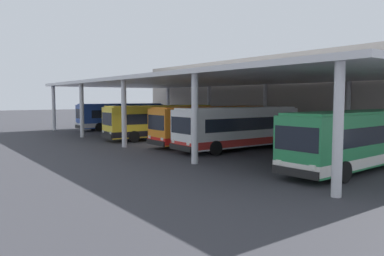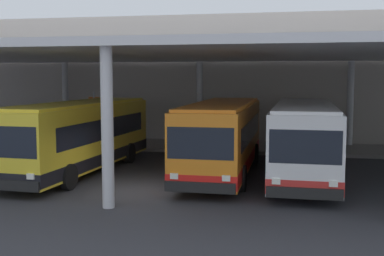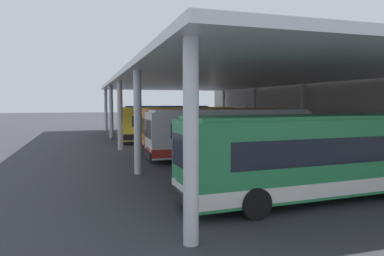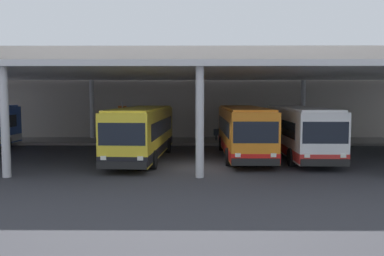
% 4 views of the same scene
% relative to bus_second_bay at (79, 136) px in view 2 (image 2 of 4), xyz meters
% --- Properties ---
extents(ground_plane, '(200.00, 200.00, 0.00)m').
position_rel_bus_second_bay_xyz_m(ground_plane, '(3.45, -2.89, -1.66)').
color(ground_plane, '#333338').
extents(platform_kerb, '(42.00, 4.50, 0.18)m').
position_rel_bus_second_bay_xyz_m(platform_kerb, '(3.45, 8.86, -1.57)').
color(platform_kerb, gray).
rests_on(platform_kerb, ground).
extents(station_building_facade, '(48.00, 1.60, 8.30)m').
position_rel_bus_second_bay_xyz_m(station_building_facade, '(3.45, 12.11, 2.50)').
color(station_building_facade, '#ADA399').
rests_on(station_building_facade, ground).
extents(canopy_shelter, '(40.00, 17.00, 5.55)m').
position_rel_bus_second_bay_xyz_m(canopy_shelter, '(3.45, 2.61, 3.63)').
color(canopy_shelter, silver).
rests_on(canopy_shelter, ground).
extents(bus_second_bay, '(3.13, 10.66, 3.17)m').
position_rel_bus_second_bay_xyz_m(bus_second_bay, '(0.00, 0.00, 0.00)').
color(bus_second_bay, yellow).
rests_on(bus_second_bay, ground).
extents(bus_middle_bay, '(2.75, 10.54, 3.17)m').
position_rel_bus_second_bay_xyz_m(bus_middle_bay, '(6.31, 1.00, 0.00)').
color(bus_middle_bay, orange).
rests_on(bus_middle_bay, ground).
extents(bus_far_bay, '(2.82, 10.56, 3.17)m').
position_rel_bus_second_bay_xyz_m(bus_far_bay, '(9.82, 0.85, 0.00)').
color(bus_far_bay, white).
rests_on(bus_far_bay, ground).
extents(bench_waiting, '(1.80, 0.45, 0.92)m').
position_rel_bus_second_bay_xyz_m(bench_waiting, '(5.71, 8.93, -0.99)').
color(bench_waiting, '#383D47').
rests_on(bench_waiting, platform_kerb).
extents(trash_bin, '(0.52, 0.52, 0.98)m').
position_rel_bus_second_bay_xyz_m(trash_bin, '(9.43, 8.67, -0.98)').
color(trash_bin, maroon).
rests_on(trash_bin, platform_kerb).
extents(banner_sign, '(0.70, 0.12, 3.20)m').
position_rel_bus_second_bay_xyz_m(banner_sign, '(-2.67, 8.05, 0.32)').
color(banner_sign, '#B2B2B7').
rests_on(banner_sign, platform_kerb).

